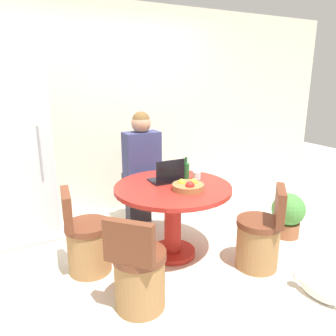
# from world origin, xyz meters

# --- Properties ---
(ground_plane) EXTENTS (12.00, 12.00, 0.00)m
(ground_plane) POSITION_xyz_m (0.00, 0.00, 0.00)
(ground_plane) COLOR beige
(wall_back) EXTENTS (7.00, 0.06, 2.60)m
(wall_back) POSITION_xyz_m (0.00, 1.55, 1.30)
(wall_back) COLOR beige
(wall_back) RESTS_ON ground_plane
(refrigerator) EXTENTS (0.67, 0.63, 1.82)m
(refrigerator) POSITION_xyz_m (-1.22, 1.19, 0.91)
(refrigerator) COLOR silver
(refrigerator) RESTS_ON ground_plane
(dining_table) EXTENTS (1.12, 1.12, 0.73)m
(dining_table) POSITION_xyz_m (0.06, 0.12, 0.54)
(dining_table) COLOR #B2261E
(dining_table) RESTS_ON ground_plane
(chair_left_side) EXTENTS (0.43, 0.41, 0.79)m
(chair_left_side) POSITION_xyz_m (-0.77, 0.23, 0.28)
(chair_left_side) COLOR #9E7042
(chair_left_side) RESTS_ON ground_plane
(chair_near_left_corner) EXTENTS (0.48, 0.48, 0.79)m
(chair_near_left_corner) POSITION_xyz_m (-0.55, -0.45, 0.28)
(chair_near_left_corner) COLOR #9E7042
(chair_near_left_corner) RESTS_ON ground_plane
(chair_near_right_corner) EXTENTS (0.48, 0.48, 0.79)m
(chair_near_right_corner) POSITION_xyz_m (0.66, -0.45, 0.28)
(chair_near_right_corner) COLOR #9E7042
(chair_near_right_corner) RESTS_ON ground_plane
(person_seated) EXTENTS (0.40, 0.37, 1.36)m
(person_seated) POSITION_xyz_m (0.06, 0.90, 0.76)
(person_seated) COLOR #2D2D38
(person_seated) RESTS_ON ground_plane
(laptop) EXTENTS (0.30, 0.23, 0.24)m
(laptop) POSITION_xyz_m (0.06, 0.24, 0.78)
(laptop) COLOR #232328
(laptop) RESTS_ON dining_table
(fruit_bowl) EXTENTS (0.29, 0.29, 0.10)m
(fruit_bowl) POSITION_xyz_m (0.12, -0.05, 0.76)
(fruit_bowl) COLOR olive
(fruit_bowl) RESTS_ON dining_table
(coffee_cup) EXTENTS (0.08, 0.08, 0.08)m
(coffee_cup) POSITION_xyz_m (0.37, 0.19, 0.77)
(coffee_cup) COLOR white
(coffee_cup) RESTS_ON dining_table
(bottle) EXTENTS (0.07, 0.07, 0.23)m
(bottle) POSITION_xyz_m (0.27, 0.25, 0.82)
(bottle) COLOR #23602D
(bottle) RESTS_ON dining_table
(cat) EXTENTS (0.17, 0.47, 0.16)m
(cat) POSITION_xyz_m (0.76, -1.02, 0.08)
(cat) COLOR white
(cat) RESTS_ON ground_plane
(potted_plant) EXTENTS (0.36, 0.36, 0.50)m
(potted_plant) POSITION_xyz_m (1.37, -0.13, 0.27)
(potted_plant) COLOR #935638
(potted_plant) RESTS_ON ground_plane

